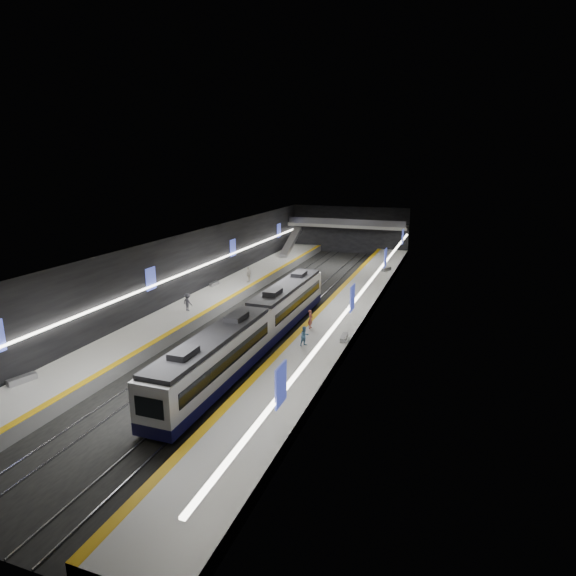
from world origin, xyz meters
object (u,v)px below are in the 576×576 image
at_px(bench_left_far, 214,284).
at_px(passenger_left_b, 188,302).
at_px(passenger_right_b, 305,336).
at_px(bench_right_far, 386,269).
at_px(passenger_right_a, 310,319).
at_px(passenger_left_a, 249,274).
at_px(escalator, 291,242).
at_px(bench_right_near, 344,338).
at_px(bench_left_near, 22,380).
at_px(train, 257,326).

xyz_separation_m(bench_left_far, passenger_left_b, (2.36, -9.93, 0.70)).
bearing_deg(passenger_right_b, bench_right_far, 31.86).
relative_size(passenger_right_a, passenger_left_a, 0.89).
distance_m(bench_left_far, bench_right_far, 23.65).
relative_size(bench_right_far, passenger_right_b, 1.09).
bearing_deg(passenger_right_b, passenger_right_a, 46.73).
xyz_separation_m(passenger_right_b, passenger_left_a, (-12.97, 17.77, 0.14)).
height_order(bench_right_far, passenger_right_a, passenger_right_a).
xyz_separation_m(escalator, bench_right_far, (16.42, -7.37, -1.68)).
distance_m(passenger_right_a, passenger_left_b, 13.09).
bearing_deg(passenger_right_b, escalator, 57.00).
bearing_deg(passenger_right_a, passenger_left_a, 43.41).
distance_m(bench_right_far, passenger_left_b, 29.55).
distance_m(bench_right_near, passenger_left_a, 21.99).
distance_m(bench_left_near, bench_right_far, 46.36).
height_order(escalator, bench_right_far, escalator).
height_order(bench_right_near, passenger_left_a, passenger_left_a).
relative_size(train, bench_left_far, 18.82).
height_order(bench_right_near, passenger_right_b, passenger_right_b).
distance_m(bench_right_near, bench_right_far, 27.41).
bearing_deg(passenger_left_b, train, 169.69).
distance_m(bench_right_near, passenger_right_a, 4.00).
bearing_deg(passenger_left_a, bench_right_far, 131.46).
distance_m(train, passenger_right_b, 4.30).
distance_m(train, escalator, 38.38).
xyz_separation_m(bench_right_far, passenger_left_b, (-16.00, -24.83, 0.68)).
distance_m(escalator, bench_right_far, 18.08).
bearing_deg(bench_right_far, escalator, 175.91).
xyz_separation_m(train, escalator, (-10.00, 37.05, 0.70)).
bearing_deg(passenger_right_a, train, 140.91).
xyz_separation_m(train, passenger_right_b, (4.28, -0.11, -0.37)).
height_order(passenger_right_a, passenger_right_b, passenger_right_a).
relative_size(train, bench_right_far, 16.72).
relative_size(escalator, passenger_left_b, 4.46).
bearing_deg(passenger_left_b, passenger_right_b, 176.85).
distance_m(escalator, bench_left_near, 50.08).
bearing_deg(bench_left_near, passenger_left_b, 99.59).
xyz_separation_m(escalator, passenger_left_a, (1.31, -19.39, -0.94)).
distance_m(bench_left_far, passenger_left_a, 4.41).
height_order(train, passenger_right_b, train).
height_order(bench_right_near, passenger_left_b, passenger_left_b).
bearing_deg(bench_left_far, train, -47.96).
relative_size(passenger_right_b, passenger_left_a, 0.85).
bearing_deg(passenger_right_b, bench_left_far, 83.43).
xyz_separation_m(escalator, passenger_right_b, (14.28, -37.16, -1.08)).
bearing_deg(bench_right_near, train, -165.94).
height_order(train, escalator, escalator).
bearing_deg(bench_right_far, train, -82.15).
bearing_deg(bench_left_near, passenger_left_a, 100.82).
xyz_separation_m(train, bench_left_far, (-11.94, 14.78, -1.00)).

